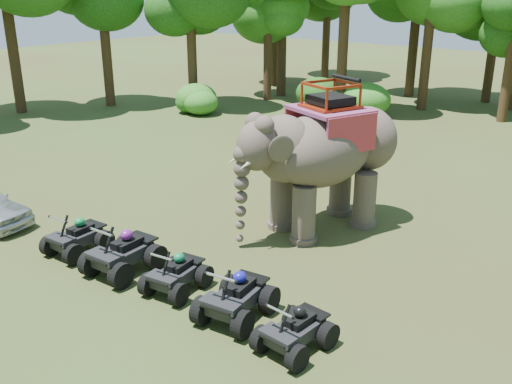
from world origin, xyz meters
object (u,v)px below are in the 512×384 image
atv_2 (176,269)px  atv_3 (236,291)px  atv_1 (123,247)px  atv_4 (295,324)px  elephant (325,156)px  atv_0 (76,232)px

atv_2 → atv_3: atv_3 is taller
atv_1 → atv_4: bearing=-3.3°
elephant → atv_1: 6.32m
elephant → atv_4: 6.53m
atv_4 → atv_2: bearing=-178.4°
elephant → atv_2: 5.74m
atv_0 → atv_1: (1.87, 0.09, 0.08)m
atv_4 → atv_0: bearing=-175.2°
elephant → atv_1: elephant is taller
atv_1 → atv_4: (5.31, 0.08, -0.11)m
elephant → atv_2: elephant is taller
elephant → atv_0: size_ratio=3.26×
atv_0 → atv_1: bearing=-1.8°
atv_1 → atv_4: 5.31m
atv_1 → elephant: bearing=63.3°
atv_3 → elephant: bearing=94.5°
elephant → atv_3: (1.28, -5.45, -1.58)m
atv_2 → atv_3: bearing=-8.3°
atv_0 → atv_3: size_ratio=0.92×
atv_3 → atv_4: size_ratio=1.14×
atv_0 → atv_4: size_ratio=1.06×
elephant → atv_1: size_ratio=2.86×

